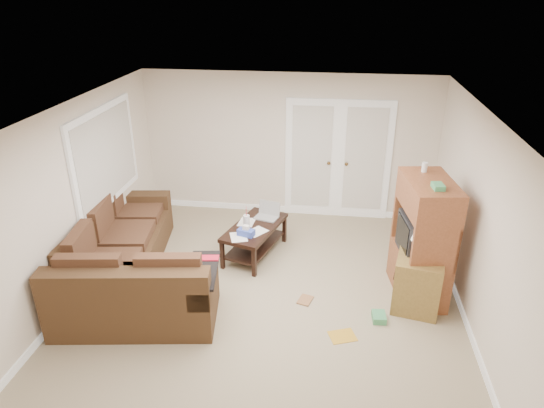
# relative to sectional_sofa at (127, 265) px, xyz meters

# --- Properties ---
(floor) EXTENTS (5.50, 5.50, 0.00)m
(floor) POSITION_rel_sectional_sofa_xyz_m (1.90, -0.06, -0.36)
(floor) COLOR tan
(floor) RESTS_ON ground
(ceiling) EXTENTS (5.00, 5.50, 0.02)m
(ceiling) POSITION_rel_sectional_sofa_xyz_m (1.90, -0.06, 2.14)
(ceiling) COLOR silver
(ceiling) RESTS_ON wall_back
(wall_left) EXTENTS (0.02, 5.50, 2.50)m
(wall_left) POSITION_rel_sectional_sofa_xyz_m (-0.60, -0.06, 0.89)
(wall_left) COLOR silver
(wall_left) RESTS_ON floor
(wall_right) EXTENTS (0.02, 5.50, 2.50)m
(wall_right) POSITION_rel_sectional_sofa_xyz_m (4.40, -0.06, 0.89)
(wall_right) COLOR silver
(wall_right) RESTS_ON floor
(wall_back) EXTENTS (5.00, 0.02, 2.50)m
(wall_back) POSITION_rel_sectional_sofa_xyz_m (1.90, 2.69, 0.89)
(wall_back) COLOR silver
(wall_back) RESTS_ON floor
(wall_front) EXTENTS (5.00, 0.02, 2.50)m
(wall_front) POSITION_rel_sectional_sofa_xyz_m (1.90, -2.81, 0.89)
(wall_front) COLOR silver
(wall_front) RESTS_ON floor
(baseboards) EXTENTS (5.00, 5.50, 0.10)m
(baseboards) POSITION_rel_sectional_sofa_xyz_m (1.90, -0.06, -0.31)
(baseboards) COLOR white
(baseboards) RESTS_ON floor
(french_doors) EXTENTS (1.80, 0.05, 2.13)m
(french_doors) POSITION_rel_sectional_sofa_xyz_m (2.75, 2.65, 0.68)
(french_doors) COLOR white
(french_doors) RESTS_ON floor
(window_left) EXTENTS (0.05, 1.92, 1.42)m
(window_left) POSITION_rel_sectional_sofa_xyz_m (-0.56, 0.94, 1.19)
(window_left) COLOR white
(window_left) RESTS_ON wall_left
(sectional_sofa) EXTENTS (2.37, 3.06, 0.91)m
(sectional_sofa) POSITION_rel_sectional_sofa_xyz_m (0.00, 0.00, 0.00)
(sectional_sofa) COLOR #49311C
(sectional_sofa) RESTS_ON floor
(coffee_table) EXTENTS (0.91, 1.32, 0.82)m
(coffee_table) POSITION_rel_sectional_sofa_xyz_m (1.57, 1.12, -0.09)
(coffee_table) COLOR black
(coffee_table) RESTS_ON floor
(tv_armoire) EXTENTS (0.69, 1.08, 1.75)m
(tv_armoire) POSITION_rel_sectional_sofa_xyz_m (3.87, 0.40, 0.46)
(tv_armoire) COLOR brown
(tv_armoire) RESTS_ON floor
(side_cabinet) EXTENTS (0.66, 0.66, 1.18)m
(side_cabinet) POSITION_rel_sectional_sofa_xyz_m (3.82, 0.05, 0.07)
(side_cabinet) COLOR olive
(side_cabinet) RESTS_ON floor
(space_heater) EXTENTS (0.13, 0.11, 0.31)m
(space_heater) POSITION_rel_sectional_sofa_xyz_m (3.98, 2.39, -0.20)
(space_heater) COLOR silver
(space_heater) RESTS_ON floor
(floor_magazine) EXTENTS (0.37, 0.33, 0.01)m
(floor_magazine) POSITION_rel_sectional_sofa_xyz_m (2.90, -0.65, -0.35)
(floor_magazine) COLOR #C08B22
(floor_magazine) RESTS_ON floor
(floor_greenbox) EXTENTS (0.18, 0.23, 0.09)m
(floor_greenbox) POSITION_rel_sectional_sofa_xyz_m (3.34, -0.28, -0.31)
(floor_greenbox) COLOR #43945C
(floor_greenbox) RESTS_ON floor
(floor_book) EXTENTS (0.23, 0.27, 0.02)m
(floor_book) POSITION_rel_sectional_sofa_xyz_m (2.33, 0.03, -0.35)
(floor_book) COLOR #8E5E38
(floor_book) RESTS_ON floor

